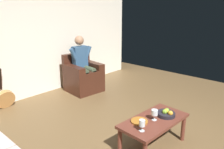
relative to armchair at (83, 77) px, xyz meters
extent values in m
plane|color=brown|center=(0.80, 2.52, -0.34)|extent=(7.45, 7.45, 0.00)
cube|color=white|center=(0.80, -0.61, 0.93)|extent=(5.84, 0.06, 2.54)
cube|color=#3D1E14|center=(0.00, 0.03, -0.13)|extent=(0.79, 0.78, 0.43)
cube|color=#3D1E14|center=(0.01, 0.09, 0.14)|extent=(0.44, 0.63, 0.10)
cube|color=#3D1E14|center=(-0.27, 0.06, 0.21)|extent=(0.24, 0.73, 0.24)
cube|color=#3D1E14|center=(0.28, 0.00, 0.21)|extent=(0.24, 0.73, 0.24)
cube|color=#3D1E14|center=(-0.03, -0.27, 0.32)|extent=(0.73, 0.19, 0.46)
cube|color=#315276|center=(-0.01, -0.10, 0.46)|extent=(0.37, 0.21, 0.54)
sphere|color=#A87A5B|center=(-0.01, -0.10, 0.87)|extent=(0.21, 0.21, 0.21)
cylinder|color=#445139|center=(-0.09, 0.11, 0.20)|extent=(0.17, 0.42, 0.13)
cylinder|color=#445139|center=(-0.07, 0.32, -0.08)|extent=(0.13, 0.13, 0.53)
cylinder|color=#315276|center=(-0.21, -0.03, 0.58)|extent=(0.21, 0.11, 0.29)
cylinder|color=#445139|center=(0.11, 0.10, 0.20)|extent=(0.17, 0.42, 0.13)
cylinder|color=#445139|center=(0.13, 0.30, -0.08)|extent=(0.13, 0.13, 0.53)
cylinder|color=#315276|center=(0.20, -0.07, 0.58)|extent=(0.21, 0.11, 0.29)
cube|color=brown|center=(0.83, 2.50, 0.08)|extent=(1.07, 0.58, 0.04)
cylinder|color=brown|center=(0.38, 2.73, -0.14)|extent=(0.06, 0.06, 0.40)
cylinder|color=brown|center=(0.35, 2.32, -0.14)|extent=(0.06, 0.06, 0.40)
cylinder|color=brown|center=(1.29, 2.26, -0.14)|extent=(0.06, 0.06, 0.40)
cylinder|color=#B88045|center=(1.70, -0.40, -0.15)|extent=(0.37, 0.19, 0.39)
cylinder|color=black|center=(1.70, -0.35, -0.13)|extent=(0.10, 0.03, 0.10)
cube|color=black|center=(1.70, -0.50, 0.24)|extent=(0.05, 0.14, 0.44)
cylinder|color=silver|center=(1.20, 2.55, 0.10)|extent=(0.07, 0.07, 0.01)
cylinder|color=silver|center=(1.20, 2.55, 0.14)|extent=(0.01, 0.01, 0.06)
cylinder|color=silver|center=(1.20, 2.55, 0.21)|extent=(0.08, 0.08, 0.08)
cylinder|color=#590C19|center=(1.20, 2.55, 0.19)|extent=(0.07, 0.07, 0.03)
cylinder|color=silver|center=(0.85, 2.51, 0.10)|extent=(0.07, 0.07, 0.01)
cylinder|color=silver|center=(0.85, 2.51, 0.14)|extent=(0.01, 0.01, 0.07)
cylinder|color=silver|center=(0.85, 2.51, 0.22)|extent=(0.09, 0.09, 0.08)
cylinder|color=#590C19|center=(0.85, 2.51, 0.19)|extent=(0.08, 0.08, 0.03)
cylinder|color=#222028|center=(0.62, 2.56, 0.12)|extent=(0.27, 0.27, 0.05)
sphere|color=#75A32D|center=(0.65, 2.55, 0.17)|extent=(0.07, 0.07, 0.07)
sphere|color=gold|center=(0.63, 2.64, 0.17)|extent=(0.07, 0.07, 0.07)
sphere|color=#78AA36|center=(0.59, 2.56, 0.17)|extent=(0.07, 0.07, 0.07)
sphere|color=gold|center=(0.62, 2.55, 0.17)|extent=(0.07, 0.07, 0.07)
cylinder|color=#AA6925|center=(1.03, 2.39, 0.11)|extent=(0.23, 0.23, 0.02)
camera|label=1|loc=(3.27, 3.93, 1.58)|focal=35.52mm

